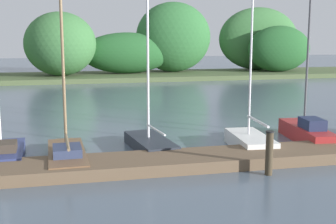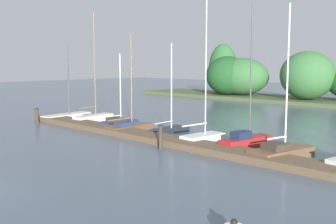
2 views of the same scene
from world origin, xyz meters
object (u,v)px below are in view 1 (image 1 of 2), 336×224
Objects in this scene: sailboat_2 at (1,152)px; sailboat_6 at (306,130)px; sailboat_3 at (67,153)px; mooring_piling_1 at (269,153)px; sailboat_5 at (249,139)px; sailboat_4 at (149,141)px.

sailboat_6 is (10.79, 0.21, 0.14)m from sailboat_2.
sailboat_2 is at bearing 68.66° from sailboat_3.
sailboat_3 is at bearing 155.32° from mooring_piling_1.
sailboat_3 is at bearing -111.82° from sailboat_2.
sailboat_5 is at bearing -88.88° from sailboat_3.
sailboat_4 reaches higher than sailboat_2.
sailboat_6 reaches higher than sailboat_2.
sailboat_2 is 8.27m from sailboat_5.
sailboat_2 is at bearing 156.66° from mooring_piling_1.
mooring_piling_1 is (2.78, -3.63, 0.37)m from sailboat_4.
sailboat_3 reaches higher than sailboat_4.
sailboat_5 reaches higher than mooring_piling_1.
sailboat_4 is at bearing 127.45° from mooring_piling_1.
sailboat_6 is at bearing -98.46° from sailboat_4.
sailboat_2 is 0.90× the size of sailboat_4.
mooring_piling_1 is at bearing -116.50° from sailboat_3.
sailboat_4 is (4.85, 0.33, -0.01)m from sailboat_2.
mooring_piling_1 is at bearing -149.81° from sailboat_4.
sailboat_2 reaches higher than mooring_piling_1.
sailboat_2 is 4.86m from sailboat_4.
sailboat_6 is at bearing 47.97° from mooring_piling_1.
sailboat_3 is 1.11× the size of sailboat_4.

